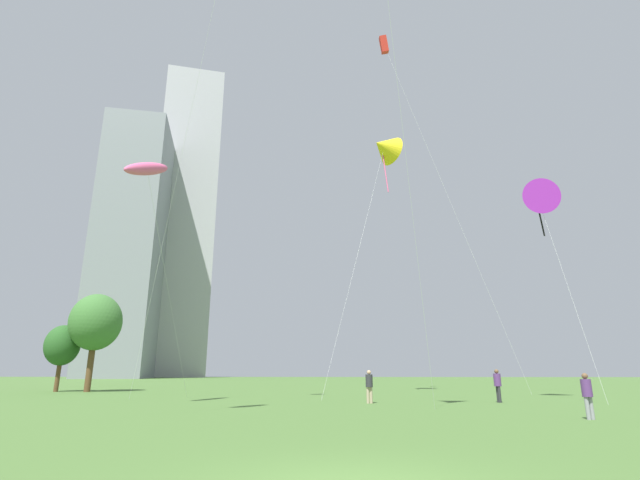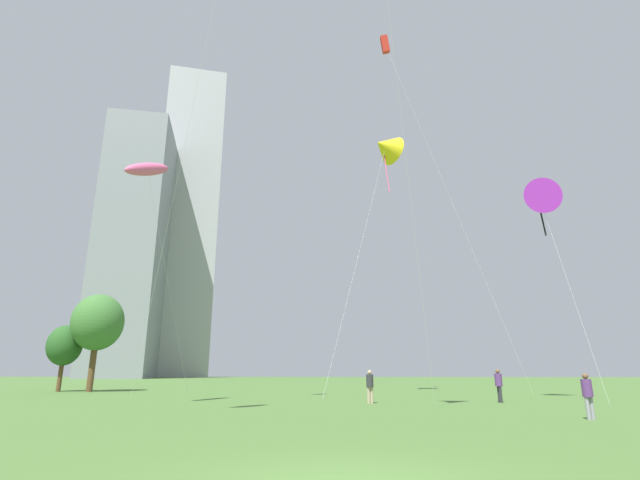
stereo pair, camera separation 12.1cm
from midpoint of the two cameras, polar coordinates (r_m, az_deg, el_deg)
person_standing_1 at (r=19.84m, az=30.07°, el=-15.85°), size 0.35×0.35×1.58m
person_standing_3 at (r=28.47m, az=21.14°, el=-16.02°), size 0.39×0.39×1.75m
person_standing_5 at (r=26.21m, az=6.26°, el=-17.11°), size 0.38×0.38×1.70m
kite_flying_0 at (r=27.04m, az=-20.21°, el=8.11°), size 1.69×10.94×13.18m
kite_flying_1 at (r=46.21m, az=8.09°, el=22.49°), size 9.60×1.53×31.10m
kite_flying_4 at (r=41.37m, az=8.09°, el=11.19°), size 6.81×9.59×21.76m
kite_flying_5 at (r=34.19m, az=25.36°, el=4.58°), size 2.58×4.87×13.89m
park_tree_0 at (r=44.86m, az=-25.47°, el=-9.11°), size 4.27×4.27×8.10m
park_tree_1 at (r=46.31m, az=-28.71°, el=-11.27°), size 2.85×2.85×5.47m
distant_highrise_0 at (r=156.07m, az=-15.70°, el=2.25°), size 24.01×28.33×96.68m
distant_highrise_1 at (r=132.06m, az=-21.91°, el=-0.62°), size 19.87×24.87×67.10m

